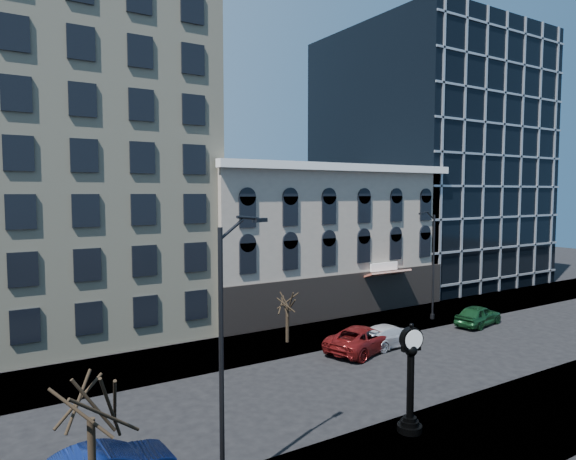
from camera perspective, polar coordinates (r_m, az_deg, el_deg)
ground at (r=27.40m, az=1.00°, el=-17.64°), size 160.00×160.00×0.00m
sidewalk_far at (r=33.96m, az=-6.66°, el=-13.19°), size 160.00×6.00×0.12m
cream_tower at (r=41.89m, az=-21.66°, el=16.49°), size 15.90×15.40×42.50m
victorian_row at (r=45.52m, az=2.61°, el=-1.10°), size 22.60×11.19×12.50m
glass_office at (r=62.50m, az=15.23°, el=7.54°), size 20.00×20.15×28.00m
street_clock at (r=23.01m, az=13.45°, el=-16.19°), size 1.05×1.05×4.65m
street_lamp_near at (r=17.50m, az=-5.83°, el=-5.47°), size 2.38×0.99×9.46m
street_lamp_far at (r=41.51m, az=15.47°, el=-0.70°), size 2.25×0.71×8.80m
bare_tree_near at (r=15.77m, az=-21.15°, el=-16.21°), size 3.59×3.59×6.16m
bare_tree_far at (r=34.68m, az=-0.07°, el=-7.64°), size 2.29×2.29×3.94m
car_far_a at (r=34.00m, az=8.36°, el=-11.85°), size 6.44×4.31×1.64m
car_far_b at (r=35.35m, az=11.18°, el=-11.43°), size 5.07×2.29×1.44m
car_far_c at (r=42.41m, az=20.37°, el=-8.87°), size 4.93×2.71×1.59m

